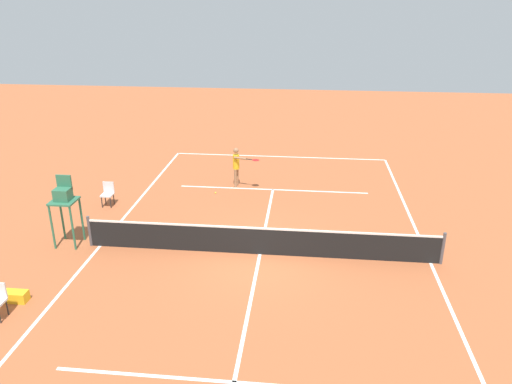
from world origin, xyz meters
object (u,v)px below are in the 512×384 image
(courtside_chair_mid, at_px, (108,193))
(umpire_chair, at_px, (64,200))
(equipment_bag, at_px, (14,296))
(player_serving, at_px, (237,164))
(tennis_ball, at_px, (215,193))

(courtside_chair_mid, bearing_deg, umpire_chair, 89.15)
(umpire_chair, height_order, equipment_bag, umpire_chair)
(equipment_bag, bearing_deg, umpire_chair, -90.30)
(player_serving, height_order, courtside_chair_mid, player_serving)
(tennis_ball, height_order, umpire_chair, umpire_chair)
(equipment_bag, bearing_deg, tennis_ball, -116.01)
(umpire_chair, relative_size, courtside_chair_mid, 2.54)
(umpire_chair, bearing_deg, equipment_bag, 89.70)
(player_serving, xyz_separation_m, tennis_ball, (0.81, 0.94, -1.01))
(player_serving, relative_size, tennis_ball, 25.69)
(player_serving, bearing_deg, equipment_bag, -12.07)
(player_serving, distance_m, tennis_ball, 1.60)
(tennis_ball, distance_m, courtside_chair_mid, 4.37)
(tennis_ball, xyz_separation_m, equipment_bag, (4.07, 8.35, 0.12))
(tennis_ball, bearing_deg, player_serving, -130.69)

